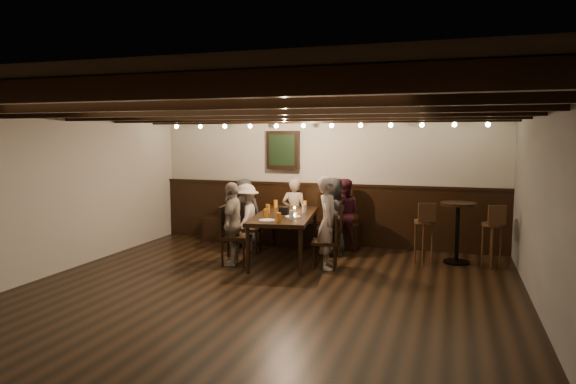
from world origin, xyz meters
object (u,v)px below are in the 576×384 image
(person_bench_right, at_px, (343,214))
(chair_right_near, at_px, (331,238))
(person_right_far, at_px, (328,223))
(bar_stool_right, at_px, (492,244))
(bar_stool_left, at_px, (424,241))
(chair_left_far, at_px, (235,247))
(person_bench_centre, at_px, (294,212))
(chair_right_far, at_px, (326,251))
(high_top_table, at_px, (458,223))
(chair_left_near, at_px, (248,237))
(dining_table, at_px, (285,218))
(person_right_near, at_px, (333,217))
(person_bench_left, at_px, (244,212))
(person_left_far, at_px, (233,224))
(person_left_near, at_px, (246,218))

(person_bench_right, bearing_deg, chair_right_near, 68.19)
(person_right_far, xyz_separation_m, bar_stool_right, (2.37, 0.78, -0.34))
(person_right_far, relative_size, bar_stool_left, 1.43)
(chair_left_far, distance_m, person_bench_centre, 1.70)
(chair_right_far, bearing_deg, person_bench_centre, 25.57)
(person_right_far, height_order, bar_stool_right, person_right_far)
(chair_left_far, bearing_deg, bar_stool_left, 99.95)
(chair_left_far, xyz_separation_m, bar_stool_left, (2.82, 0.96, 0.08))
(chair_right_far, distance_m, person_right_far, 0.45)
(chair_left_far, height_order, high_top_table, high_top_table)
(chair_left_near, distance_m, person_bench_centre, 1.00)
(person_bench_centre, height_order, bar_stool_left, person_bench_centre)
(high_top_table, relative_size, bar_stool_right, 0.99)
(dining_table, distance_m, person_right_near, 0.88)
(person_bench_left, relative_size, high_top_table, 1.28)
(chair_right_near, xyz_separation_m, person_left_far, (-1.31, -1.12, 0.36))
(bar_stool_right, bearing_deg, person_bench_left, 154.95)
(person_right_near, bearing_deg, person_left_far, 120.96)
(person_right_near, xyz_separation_m, high_top_table, (2.00, 0.05, -0.02))
(person_bench_left, bearing_deg, high_top_table, 168.96)
(chair_right_near, relative_size, bar_stool_right, 0.96)
(dining_table, height_order, chair_right_far, chair_right_far)
(dining_table, relative_size, person_bench_centre, 1.70)
(chair_right_near, relative_size, bar_stool_left, 0.96)
(person_right_far, bearing_deg, chair_left_near, 58.49)
(person_bench_left, distance_m, person_right_far, 2.13)
(person_bench_left, bearing_deg, dining_table, 135.00)
(person_bench_right, distance_m, person_right_near, 0.47)
(person_bench_centre, xyz_separation_m, person_bench_right, (0.91, -0.01, 0.01))
(dining_table, distance_m, person_left_near, 0.88)
(chair_right_far, bearing_deg, person_bench_left, 50.16)
(person_bench_centre, bearing_deg, dining_table, 90.00)
(chair_left_near, xyz_separation_m, bar_stool_right, (3.96, 0.12, 0.11))
(chair_right_near, height_order, person_bench_right, person_bench_right)
(person_left_near, bearing_deg, high_top_table, 85.74)
(person_bench_left, bearing_deg, bar_stool_right, 167.11)
(person_right_near, distance_m, person_right_far, 0.90)
(chair_left_far, distance_m, person_right_near, 1.76)
(person_bench_centre, xyz_separation_m, person_left_far, (-0.51, -1.60, 0.03))
(chair_right_far, bearing_deg, person_left_near, 58.49)
(person_left_near, bearing_deg, dining_table, 59.04)
(person_bench_left, xyz_separation_m, bar_stool_right, (4.20, -0.30, -0.26))
(person_left_far, relative_size, person_right_far, 0.92)
(dining_table, bearing_deg, person_bench_left, 135.00)
(person_right_near, height_order, high_top_table, person_right_near)
(dining_table, height_order, chair_left_far, chair_left_far)
(chair_right_far, height_order, person_bench_left, person_bench_left)
(chair_right_near, distance_m, person_right_near, 0.37)
(chair_left_far, height_order, chair_right_far, chair_left_far)
(person_right_near, bearing_deg, bar_stool_left, -104.77)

